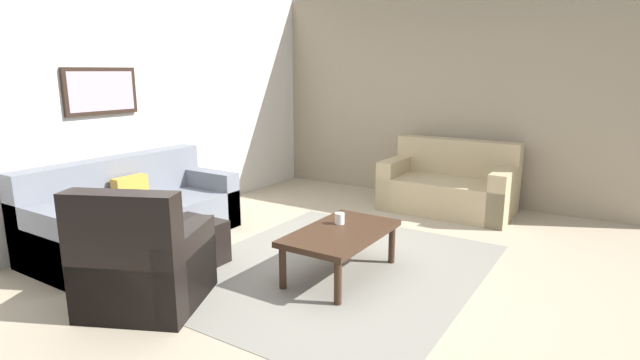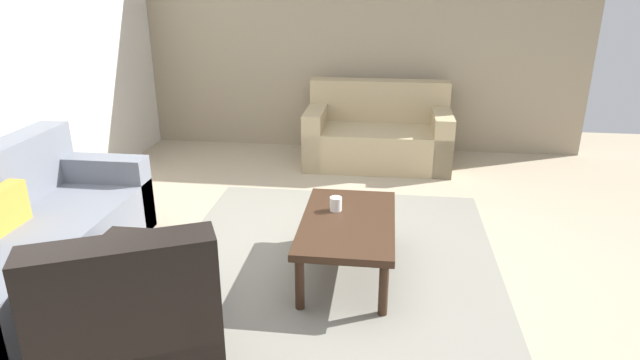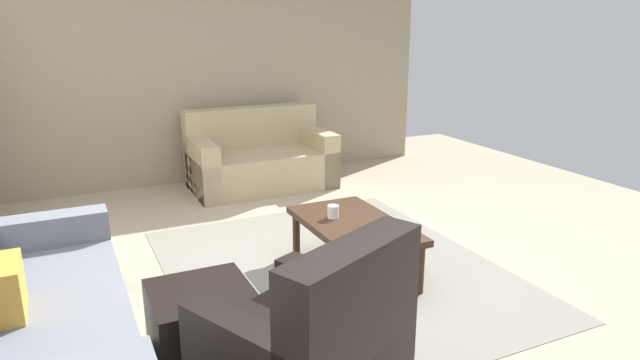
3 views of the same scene
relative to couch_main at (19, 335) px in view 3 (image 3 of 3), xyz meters
The scene contains 9 objects.
ground_plane 2.19m from the couch_main, 75.84° to the right, with size 8.00×8.00×0.00m, color tan.
stone_feature_panel 4.26m from the couch_main, 30.79° to the right, with size 0.12×5.20×2.80m, color gray.
area_rug 2.19m from the couch_main, 75.84° to the right, with size 2.86×2.39×0.01m, color gray.
couch_main is the anchor object (origin of this frame).
couch_loveseat 3.80m from the couch_main, 38.32° to the right, with size 0.89×1.57×0.88m.
armchair_leather 1.54m from the couch_main, 124.01° to the right, with size 1.06×1.06×0.95m.
ottoman 0.93m from the couch_main, 96.72° to the right, with size 0.56×0.56×0.40m, color black.
coffee_table 2.26m from the couch_main, 78.46° to the right, with size 1.10×0.64×0.41m.
cup 2.20m from the couch_main, 74.17° to the right, with size 0.09×0.09×0.10m, color white.
Camera 3 is at (-3.49, 1.80, 1.86)m, focal length 31.40 mm.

